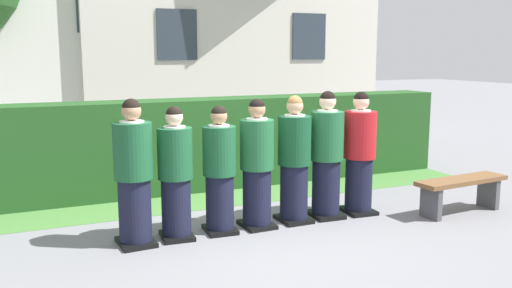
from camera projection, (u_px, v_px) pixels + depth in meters
The scene contains 12 objects.
ground_plane at pixel (256, 227), 6.88m from camera, with size 60.00×60.00×0.00m, color slate.
student_front_row_0 at pixel (134, 176), 6.12m from camera, with size 0.43×0.50×1.66m.
student_front_row_1 at pixel (176, 176), 6.35m from camera, with size 0.40×0.51×1.56m.
student_front_row_2 at pixel (219, 173), 6.57m from camera, with size 0.40×0.50×1.54m.
student_front_row_3 at pixel (257, 167), 6.76m from camera, with size 0.42×0.51×1.61m.
student_front_row_4 at pixel (294, 162), 6.99m from camera, with size 0.42×0.47×1.63m.
student_front_row_5 at pixel (326, 158), 7.18m from camera, with size 0.43×0.50×1.67m.
student_in_red_blazer at pixel (359, 156), 7.37m from camera, with size 0.43×0.53×1.65m.
hedge at pixel (199, 144), 8.75m from camera, with size 8.74×0.70×1.43m.
school_building_main at pixel (219, 10), 14.17m from camera, with size 7.79×3.79×6.31m.
wooden_bench at pixel (461, 188), 7.42m from camera, with size 1.42×0.46×0.48m.
lawn_strip at pixel (217, 199), 8.14m from camera, with size 8.74×0.90×0.01m, color #477A38.
Camera 1 is at (-2.71, -6.04, 2.15)m, focal length 38.55 mm.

